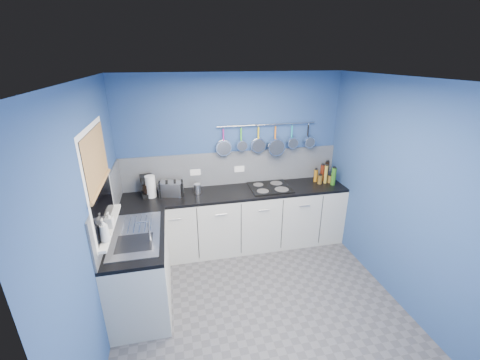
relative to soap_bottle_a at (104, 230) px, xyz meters
name	(u,v)px	position (x,y,z in m)	size (l,w,h in m)	color
floor	(258,301)	(1.53, 0.02, -1.18)	(3.20, 3.00, 0.02)	#47474C
ceiling	(264,78)	(1.53, 0.02, 1.34)	(3.20, 3.00, 0.02)	white
wall_back	(232,161)	(1.53, 1.53, 0.08)	(3.20, 0.02, 2.50)	navy
wall_front	(330,317)	(1.53, -1.49, 0.08)	(3.20, 0.02, 2.50)	navy
wall_left	(94,223)	(-0.08, 0.02, 0.08)	(0.02, 3.00, 2.50)	navy
wall_right	(397,192)	(3.14, 0.02, 0.08)	(0.02, 3.00, 2.50)	navy
backsplash_back	(233,168)	(1.53, 1.51, -0.02)	(3.20, 0.02, 0.50)	gray
backsplash_left	(109,204)	(-0.06, 0.62, -0.02)	(0.02, 1.80, 0.50)	gray
cabinet_run_back	(237,220)	(1.53, 1.22, -0.74)	(3.20, 0.60, 0.86)	#BBB9AE
worktop_back	(237,192)	(1.53, 1.22, -0.29)	(3.20, 0.60, 0.04)	black
cabinet_run_left	(141,270)	(0.23, 0.32, -0.74)	(0.60, 1.20, 0.86)	#BBB9AE
worktop_left	(136,236)	(0.23, 0.32, -0.29)	(0.60, 1.20, 0.04)	black
window_frame	(99,181)	(-0.05, 0.32, 0.38)	(0.01, 1.00, 1.10)	white
window_glass	(99,181)	(-0.04, 0.32, 0.38)	(0.01, 0.90, 1.00)	black
bamboo_blind	(96,159)	(-0.03, 0.32, 0.61)	(0.01, 0.90, 0.55)	tan
window_sill	(109,226)	(-0.02, 0.32, -0.13)	(0.10, 0.98, 0.03)	white
sink_unit	(136,234)	(0.23, 0.32, -0.27)	(0.50, 0.95, 0.01)	silver
mixer_tap	(149,231)	(0.39, 0.14, -0.14)	(0.12, 0.08, 0.26)	silver
socket_left	(195,172)	(0.98, 1.49, -0.04)	(0.15, 0.01, 0.09)	white
socket_right	(239,169)	(1.63, 1.49, -0.04)	(0.15, 0.01, 0.09)	white
pot_rail	(267,125)	(2.03, 1.47, 0.61)	(0.02, 0.02, 1.45)	silver
soap_bottle_a	(104,230)	(0.00, 0.00, 0.00)	(0.09, 0.09, 0.24)	white
soap_bottle_b	(109,220)	(0.00, 0.26, -0.03)	(0.08, 0.08, 0.17)	white
paper_towel	(151,187)	(0.36, 1.28, -0.12)	(0.13, 0.13, 0.30)	white
coffee_maker	(147,186)	(0.31, 1.32, -0.12)	(0.17, 0.19, 0.30)	black
toaster	(171,189)	(0.62, 1.28, -0.17)	(0.30, 0.17, 0.19)	silver
canister	(197,189)	(0.98, 1.27, -0.20)	(0.10, 0.10, 0.14)	silver
hob	(270,187)	(2.03, 1.23, -0.26)	(0.58, 0.51, 0.01)	black
pan_0	(224,141)	(1.40, 1.46, 0.40)	(0.22, 0.06, 0.41)	silver
pan_1	(241,138)	(1.65, 1.46, 0.44)	(0.15, 0.11, 0.34)	silver
pan_2	(258,139)	(1.90, 1.46, 0.41)	(0.21, 0.05, 0.40)	silver
pan_3	(275,140)	(2.16, 1.46, 0.39)	(0.26, 0.12, 0.45)	silver
pan_4	(292,136)	(2.41, 1.46, 0.43)	(0.17, 0.11, 0.36)	silver
pan_5	(308,135)	(2.67, 1.46, 0.43)	(0.16, 0.12, 0.35)	silver
condiment_0	(327,171)	(2.98, 1.35, -0.12)	(0.06, 0.06, 0.29)	black
condiment_1	(322,173)	(2.91, 1.35, -0.15)	(0.07, 0.07, 0.25)	#4C190C
condiment_2	(316,176)	(2.79, 1.32, -0.18)	(0.06, 0.06, 0.19)	#8C5914
condiment_3	(330,179)	(2.98, 1.23, -0.21)	(0.07, 0.07, 0.11)	brown
condiment_4	(326,174)	(2.90, 1.23, -0.13)	(0.05, 0.05, 0.28)	olive
condiment_5	(320,180)	(2.81, 1.23, -0.20)	(0.07, 0.07, 0.13)	brown
condiment_6	(334,176)	(2.98, 1.15, -0.14)	(0.07, 0.07, 0.26)	#265919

